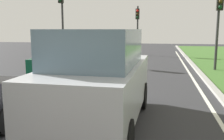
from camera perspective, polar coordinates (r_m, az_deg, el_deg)
name	(u,v)px	position (r m, az deg, el deg)	size (l,w,h in m)	color
ground_plane	(112,81)	(11.25, -0.05, -2.51)	(60.00, 60.00, 0.00)	#2D2D30
lane_line_center	(97,80)	(11.40, -3.51, -2.35)	(0.12, 32.00, 0.01)	silver
lane_line_right_edge	(196,84)	(11.15, 18.45, -3.08)	(0.12, 32.00, 0.01)	silver
curb_right	(209,83)	(11.22, 21.00, -2.85)	(0.24, 48.00, 0.12)	#9E9B93
car_suv_ahead	(99,78)	(5.88, -2.97, -1.76)	(2.05, 4.54, 2.28)	#B7BABF
car_hatchback_far	(62,60)	(11.71, -11.18, 2.16)	(1.79, 3.73, 1.78)	#0C472D
traffic_light_near_right	(219,16)	(14.85, 22.89, 11.09)	(0.32, 0.50, 4.26)	#2D2D2D
traffic_light_overhead_left	(62,11)	(18.01, -11.25, 12.79)	(0.32, 0.50, 5.06)	#2D2D2D
traffic_light_far_median	(137,22)	(22.44, 5.76, 10.69)	(0.32, 0.50, 4.25)	#2D2D2D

